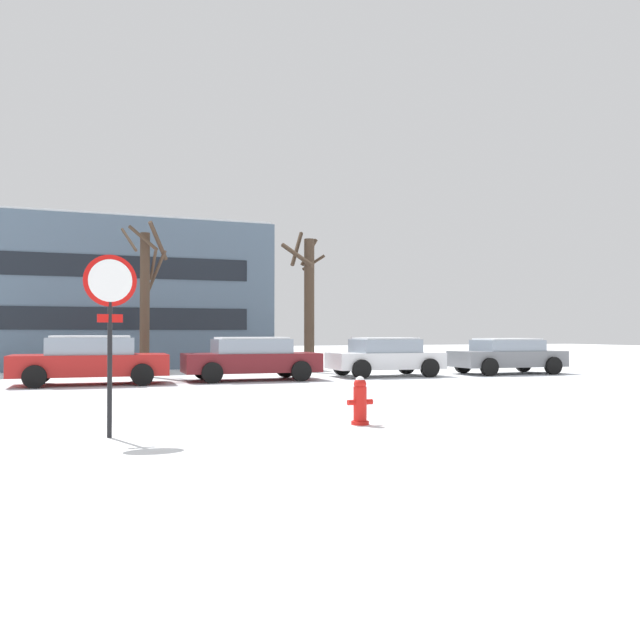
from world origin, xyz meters
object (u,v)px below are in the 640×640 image
object	(u,v)px
stop_sign	(110,309)
parked_car_red	(90,359)
parked_car_white	(385,356)
parked_car_maroon	(251,358)
parked_car_gray	(507,355)
fire_hydrant	(360,400)

from	to	relation	value
stop_sign	parked_car_red	world-z (taller)	stop_sign
stop_sign	parked_car_white	size ratio (longest dim) A/B	0.68
parked_car_white	parked_car_maroon	bearing A→B (deg)	-177.31
parked_car_red	parked_car_maroon	xyz separation A→B (m)	(4.86, 0.05, -0.02)
parked_car_maroon	parked_car_white	size ratio (longest dim) A/B	1.10
parked_car_red	parked_car_white	world-z (taller)	parked_car_red
parked_car_maroon	parked_car_white	bearing A→B (deg)	2.69
stop_sign	parked_car_white	distance (m)	14.44
parked_car_white	parked_car_gray	bearing A→B (deg)	-3.77
parked_car_red	parked_car_gray	world-z (taller)	parked_car_red
fire_hydrant	parked_car_gray	bearing A→B (deg)	44.50
fire_hydrant	parked_car_gray	world-z (taller)	parked_car_gray
fire_hydrant	parked_car_white	world-z (taller)	parked_car_white
parked_car_red	parked_car_maroon	world-z (taller)	parked_car_red
stop_sign	fire_hydrant	distance (m)	4.22
parked_car_gray	stop_sign	bearing A→B (deg)	-144.57
fire_hydrant	parked_car_maroon	size ratio (longest dim) A/B	0.18
stop_sign	parked_car_maroon	distance (m)	11.54
stop_sign	fire_hydrant	world-z (taller)	stop_sign
stop_sign	parked_car_gray	xyz separation A→B (m)	(14.53, 10.34, -1.18)
stop_sign	parked_car_maroon	bearing A→B (deg)	65.20
parked_car_maroon	parked_car_gray	xyz separation A→B (m)	(9.71, -0.09, -0.03)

